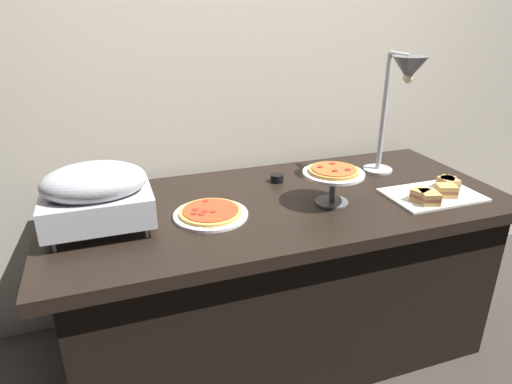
# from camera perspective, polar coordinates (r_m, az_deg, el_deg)

# --- Properties ---
(ground_plane) EXTENTS (8.00, 8.00, 0.00)m
(ground_plane) POSITION_cam_1_polar(r_m,az_deg,el_deg) (2.28, 2.78, -18.68)
(ground_plane) COLOR #38332D
(back_wall) EXTENTS (4.40, 0.04, 2.40)m
(back_wall) POSITION_cam_1_polar(r_m,az_deg,el_deg) (2.20, -1.61, 14.66)
(back_wall) COLOR beige
(back_wall) RESTS_ON ground_plane
(buffet_table) EXTENTS (1.90, 0.84, 0.76)m
(buffet_table) POSITION_cam_1_polar(r_m,az_deg,el_deg) (2.05, 2.99, -10.60)
(buffet_table) COLOR black
(buffet_table) RESTS_ON ground_plane
(chafing_dish) EXTENTS (0.37, 0.26, 0.26)m
(chafing_dish) POSITION_cam_1_polar(r_m,az_deg,el_deg) (1.65, -19.73, -0.25)
(chafing_dish) COLOR #B7BABF
(chafing_dish) RESTS_ON buffet_table
(heat_lamp) EXTENTS (0.15, 0.29, 0.56)m
(heat_lamp) POSITION_cam_1_polar(r_m,az_deg,el_deg) (2.07, 18.25, 13.08)
(heat_lamp) COLOR #B7BABF
(heat_lamp) RESTS_ON buffet_table
(pizza_plate_front) EXTENTS (0.29, 0.29, 0.03)m
(pizza_plate_front) POSITION_cam_1_polar(r_m,az_deg,el_deg) (1.73, -5.80, -2.71)
(pizza_plate_front) COLOR white
(pizza_plate_front) RESTS_ON buffet_table
(pizza_plate_center) EXTENTS (0.25, 0.25, 0.15)m
(pizza_plate_center) POSITION_cam_1_polar(r_m,az_deg,el_deg) (1.82, 9.84, 2.07)
(pizza_plate_center) COLOR #595B60
(pizza_plate_center) RESTS_ON buffet_table
(sandwich_platter) EXTENTS (0.39, 0.26, 0.06)m
(sandwich_platter) POSITION_cam_1_polar(r_m,az_deg,el_deg) (2.03, 21.95, -0.03)
(sandwich_platter) COLOR white
(sandwich_platter) RESTS_ON buffet_table
(sauce_cup_near) EXTENTS (0.06, 0.06, 0.04)m
(sauce_cup_near) POSITION_cam_1_polar(r_m,az_deg,el_deg) (2.05, 2.70, 1.81)
(sauce_cup_near) COLOR black
(sauce_cup_near) RESTS_ON buffet_table
(sauce_cup_far) EXTENTS (0.06, 0.06, 0.03)m
(sauce_cup_far) POSITION_cam_1_polar(r_m,az_deg,el_deg) (1.99, -16.66, 0.16)
(sauce_cup_far) COLOR black
(sauce_cup_far) RESTS_ON buffet_table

